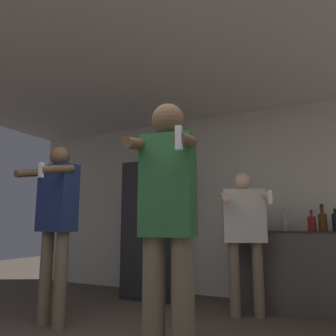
{
  "coord_description": "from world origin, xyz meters",
  "views": [
    {
      "loc": [
        1.18,
        -1.3,
        0.97
      ],
      "look_at": [
        0.25,
        0.62,
        1.34
      ],
      "focal_mm": 35.0,
      "sensor_mm": 36.0,
      "label": 1
    }
  ],
  "objects_px": {
    "refrigerator": "(156,229)",
    "bottle_green_wine": "(323,221)",
    "bottle_clear_vodka": "(312,223)",
    "person_spectator_back": "(244,227)",
    "bottle_amber_bourbon": "(336,221)",
    "bottle_short_whiskey": "(285,223)",
    "bottle_brown_liquor": "(262,220)",
    "person_man_side": "(56,215)",
    "person_woman_foreground": "(168,222)"
  },
  "relations": [
    {
      "from": "refrigerator",
      "to": "bottle_green_wine",
      "type": "distance_m",
      "value": 2.15
    },
    {
      "from": "bottle_clear_vodka",
      "to": "person_spectator_back",
      "type": "distance_m",
      "value": 0.86
    },
    {
      "from": "bottle_clear_vodka",
      "to": "bottle_amber_bourbon",
      "type": "distance_m",
      "value": 0.25
    },
    {
      "from": "bottle_clear_vodka",
      "to": "person_spectator_back",
      "type": "height_order",
      "value": "person_spectator_back"
    },
    {
      "from": "bottle_clear_vodka",
      "to": "bottle_short_whiskey",
      "type": "xyz_separation_m",
      "value": [
        -0.3,
        0.0,
        0.01
      ]
    },
    {
      "from": "bottle_amber_bourbon",
      "to": "person_spectator_back",
      "type": "xyz_separation_m",
      "value": [
        -0.92,
        -0.55,
        -0.06
      ]
    },
    {
      "from": "bottle_brown_liquor",
      "to": "person_man_side",
      "type": "bearing_deg",
      "value": -135.57
    },
    {
      "from": "bottle_amber_bourbon",
      "to": "person_spectator_back",
      "type": "distance_m",
      "value": 1.07
    },
    {
      "from": "bottle_brown_liquor",
      "to": "bottle_amber_bourbon",
      "type": "height_order",
      "value": "bottle_brown_liquor"
    },
    {
      "from": "bottle_brown_liquor",
      "to": "bottle_green_wine",
      "type": "height_order",
      "value": "bottle_brown_liquor"
    },
    {
      "from": "bottle_green_wine",
      "to": "person_woman_foreground",
      "type": "distance_m",
      "value": 2.46
    },
    {
      "from": "bottle_amber_bourbon",
      "to": "person_man_side",
      "type": "xyz_separation_m",
      "value": [
        -2.56,
        -1.7,
        0.06
      ]
    },
    {
      "from": "bottle_brown_liquor",
      "to": "person_spectator_back",
      "type": "distance_m",
      "value": 0.57
    },
    {
      "from": "refrigerator",
      "to": "bottle_clear_vodka",
      "type": "bearing_deg",
      "value": 1.83
    },
    {
      "from": "bottle_brown_liquor",
      "to": "person_woman_foreground",
      "type": "height_order",
      "value": "person_woman_foreground"
    },
    {
      "from": "bottle_brown_liquor",
      "to": "bottle_amber_bourbon",
      "type": "xyz_separation_m",
      "value": [
        0.82,
        0.0,
        -0.02
      ]
    },
    {
      "from": "bottle_clear_vodka",
      "to": "bottle_amber_bourbon",
      "type": "relative_size",
      "value": 0.88
    },
    {
      "from": "bottle_amber_bourbon",
      "to": "person_woman_foreground",
      "type": "height_order",
      "value": "person_woman_foreground"
    },
    {
      "from": "bottle_green_wine",
      "to": "person_man_side",
      "type": "distance_m",
      "value": 2.96
    },
    {
      "from": "bottle_clear_vodka",
      "to": "person_woman_foreground",
      "type": "height_order",
      "value": "person_woman_foreground"
    },
    {
      "from": "bottle_short_whiskey",
      "to": "bottle_green_wine",
      "type": "bearing_deg",
      "value": -0.0
    },
    {
      "from": "person_man_side",
      "to": "person_spectator_back",
      "type": "bearing_deg",
      "value": 35.08
    },
    {
      "from": "bottle_green_wine",
      "to": "person_woman_foreground",
      "type": "relative_size",
      "value": 0.18
    },
    {
      "from": "bottle_brown_liquor",
      "to": "bottle_amber_bourbon",
      "type": "bearing_deg",
      "value": 0.0
    },
    {
      "from": "bottle_green_wine",
      "to": "person_woman_foreground",
      "type": "bearing_deg",
      "value": -110.84
    },
    {
      "from": "person_spectator_back",
      "to": "bottle_green_wine",
      "type": "bearing_deg",
      "value": 35.23
    },
    {
      "from": "refrigerator",
      "to": "person_spectator_back",
      "type": "xyz_separation_m",
      "value": [
        1.36,
        -0.49,
        0.03
      ]
    },
    {
      "from": "bottle_brown_liquor",
      "to": "bottle_green_wine",
      "type": "bearing_deg",
      "value": -0.0
    },
    {
      "from": "bottle_brown_liquor",
      "to": "bottle_short_whiskey",
      "type": "xyz_separation_m",
      "value": [
        0.26,
        0.0,
        -0.03
      ]
    },
    {
      "from": "refrigerator",
      "to": "bottle_amber_bourbon",
      "type": "distance_m",
      "value": 2.28
    },
    {
      "from": "refrigerator",
      "to": "bottle_green_wine",
      "type": "xyz_separation_m",
      "value": [
        2.14,
        0.06,
        0.1
      ]
    },
    {
      "from": "bottle_green_wine",
      "to": "person_spectator_back",
      "type": "xyz_separation_m",
      "value": [
        -0.78,
        -0.55,
        -0.07
      ]
    },
    {
      "from": "bottle_short_whiskey",
      "to": "bottle_amber_bourbon",
      "type": "relative_size",
      "value": 0.95
    },
    {
      "from": "refrigerator",
      "to": "person_spectator_back",
      "type": "relative_size",
      "value": 1.18
    },
    {
      "from": "bottle_brown_liquor",
      "to": "person_woman_foreground",
      "type": "bearing_deg",
      "value": -94.79
    },
    {
      "from": "person_man_side",
      "to": "person_spectator_back",
      "type": "relative_size",
      "value": 1.14
    },
    {
      "from": "bottle_amber_bourbon",
      "to": "bottle_green_wine",
      "type": "bearing_deg",
      "value": -180.0
    },
    {
      "from": "refrigerator",
      "to": "bottle_short_whiskey",
      "type": "height_order",
      "value": "refrigerator"
    },
    {
      "from": "bottle_brown_liquor",
      "to": "person_man_side",
      "type": "relative_size",
      "value": 0.19
    },
    {
      "from": "bottle_short_whiskey",
      "to": "bottle_green_wine",
      "type": "relative_size",
      "value": 0.85
    },
    {
      "from": "person_woman_foreground",
      "to": "person_spectator_back",
      "type": "xyz_separation_m",
      "value": [
        0.1,
        1.75,
        -0.04
      ]
    },
    {
      "from": "bottle_brown_liquor",
      "to": "person_spectator_back",
      "type": "bearing_deg",
      "value": -100.03
    },
    {
      "from": "bottle_amber_bourbon",
      "to": "person_woman_foreground",
      "type": "xyz_separation_m",
      "value": [
        -1.01,
        -2.3,
        -0.02
      ]
    },
    {
      "from": "bottle_clear_vodka",
      "to": "refrigerator",
      "type": "bearing_deg",
      "value": -178.17
    },
    {
      "from": "refrigerator",
      "to": "bottle_amber_bourbon",
      "type": "height_order",
      "value": "refrigerator"
    },
    {
      "from": "refrigerator",
      "to": "bottle_green_wine",
      "type": "height_order",
      "value": "refrigerator"
    },
    {
      "from": "bottle_clear_vodka",
      "to": "person_man_side",
      "type": "xyz_separation_m",
      "value": [
        -2.31,
        -1.7,
        0.08
      ]
    },
    {
      "from": "bottle_brown_liquor",
      "to": "refrigerator",
      "type": "bearing_deg",
      "value": -177.46
    },
    {
      "from": "bottle_amber_bourbon",
      "to": "person_spectator_back",
      "type": "relative_size",
      "value": 0.18
    },
    {
      "from": "refrigerator",
      "to": "person_spectator_back",
      "type": "bearing_deg",
      "value": -19.68
    }
  ]
}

